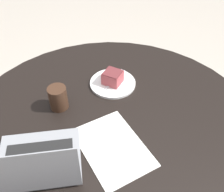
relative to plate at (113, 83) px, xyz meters
The scene contains 7 objects.
dining_table 0.29m from the plate, 25.88° to the right, with size 1.32×1.32×0.71m.
paper_document 0.38m from the plate, 24.45° to the right, with size 0.34×0.25×0.00m.
plate is the anchor object (origin of this frame).
cake_slice 0.04m from the plate, 30.18° to the right, with size 0.12×0.12×0.06m.
fork 0.04m from the plate, 126.69° to the left, with size 0.11×0.15×0.00m.
coffee_glass 0.29m from the plate, 81.12° to the right, with size 0.08×0.08×0.11m.
laptop 0.54m from the plate, 54.04° to the right, with size 0.33×0.36×0.22m.
Camera 1 is at (0.67, -0.30, 1.55)m, focal length 42.00 mm.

